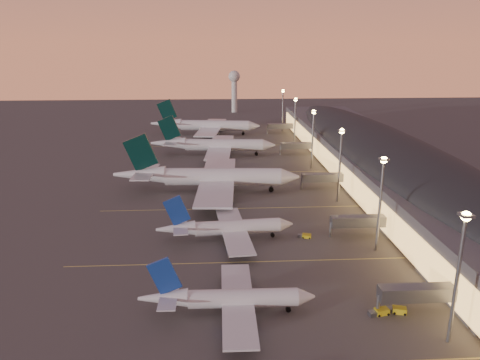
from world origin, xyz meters
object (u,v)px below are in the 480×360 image
radar_tower (234,84)px  baggage_tug_a (397,310)px  airliner_wide_near (207,177)px  baggage_tug_b (379,312)px  airliner_narrow_south (228,299)px  baggage_tug_c (305,236)px  airliner_narrow_north (226,228)px  airliner_wide_far (205,126)px  airliner_wide_mid (213,145)px

radar_tower → baggage_tug_a: radar_tower is taller
airliner_wide_near → baggage_tug_b: size_ratio=15.44×
baggage_tug_a → baggage_tug_b: baggage_tug_b is taller
airliner_narrow_south → baggage_tug_c: bearing=58.9°
airliner_narrow_north → baggage_tug_a: airliner_narrow_north is taller
airliner_wide_near → baggage_tug_c: airliner_wide_near is taller
baggage_tug_a → baggage_tug_c: baggage_tug_a is taller
airliner_wide_far → baggage_tug_b: (38.15, -197.52, -4.88)m
baggage_tug_a → airliner_wide_mid: bearing=120.6°
airliner_wide_far → baggage_tug_a: size_ratio=14.72×
airliner_wide_near → radar_tower: (19.77, 206.01, 16.18)m
baggage_tug_b → baggage_tug_c: 40.62m
airliner_narrow_south → radar_tower: size_ratio=1.11×
airliner_wide_mid → airliner_narrow_south: bearing=-84.3°
airliner_narrow_south → baggage_tug_b: (31.05, -2.24, -2.77)m
airliner_narrow_south → airliner_wide_far: 195.42m
radar_tower → baggage_tug_b: (16.27, -290.37, -21.30)m
airliner_narrow_south → airliner_wide_near: size_ratio=0.52×
baggage_tug_c → baggage_tug_b: bearing=-61.7°
airliner_wide_far → baggage_tug_a: airliner_wide_far is taller
airliner_narrow_north → airliner_narrow_south: bearing=-96.1°
airliner_narrow_north → airliner_wide_near: 45.05m
airliner_narrow_north → baggage_tug_c: bearing=-4.6°
airliner_wide_mid → airliner_narrow_north: bearing=-83.5°
airliner_narrow_south → baggage_tug_a: 35.04m
airliner_wide_mid → radar_tower: size_ratio=1.89×
airliner_narrow_south → airliner_wide_far: size_ratio=0.55×
radar_tower → baggage_tug_b: size_ratio=7.26×
airliner_narrow_south → airliner_wide_near: (-4.99, 82.11, 2.34)m
baggage_tug_b → airliner_narrow_north: bearing=115.9°
airliner_narrow_north → baggage_tug_c: (22.60, 0.17, -3.08)m
airliner_wide_far → baggage_tug_c: (30.44, -157.64, -4.94)m
airliner_wide_far → baggage_tug_a: 201.51m
airliner_wide_far → baggage_tug_b: bearing=-71.5°
airliner_wide_mid → baggage_tug_c: size_ratio=15.36×
baggage_tug_a → radar_tower: bearing=109.9°
airliner_narrow_south → baggage_tug_a: (34.89, -1.75, -2.78)m
baggage_tug_a → airliner_narrow_south: bearing=-166.9°
airliner_wide_near → airliner_wide_far: bearing=94.6°
airliner_wide_far → radar_tower: bearing=84.3°
airliner_wide_mid → airliner_wide_near: bearing=-87.8°
airliner_wide_mid → baggage_tug_b: (33.53, -143.29, -4.49)m
baggage_tug_c → airliner_narrow_north: bearing=-162.3°
airliner_wide_far → radar_tower: (21.87, 92.84, 16.42)m
airliner_narrow_north → baggage_tug_c: size_ratio=9.70×
airliner_narrow_south → baggage_tug_a: bearing=-2.1°
airliner_wide_mid → baggage_tug_b: airliner_wide_mid is taller
airliner_narrow_south → baggage_tug_b: airliner_narrow_south is taller
baggage_tug_b → baggage_tug_c: (-7.71, 39.89, -0.07)m
radar_tower → baggage_tug_a: 291.35m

